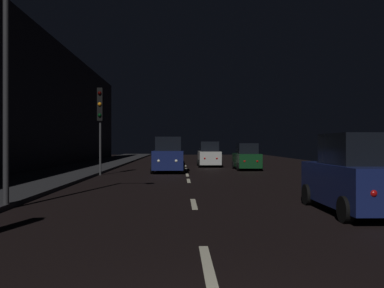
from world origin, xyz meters
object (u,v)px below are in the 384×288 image
at_px(car_approaching_headlights, 168,156).
at_px(car_parked_right_near, 357,177).
at_px(traffic_light_far_left, 100,112).
at_px(car_parked_right_far, 247,158).
at_px(car_distant_taillights, 209,155).
at_px(streetlamp_overhead, 22,29).

xyz_separation_m(car_approaching_headlights, car_parked_right_near, (5.39, -16.03, -0.08)).
bearing_deg(car_parked_right_near, traffic_light_far_left, 34.53).
bearing_deg(traffic_light_far_left, car_parked_right_far, 117.83).
height_order(traffic_light_far_left, car_distant_taillights, traffic_light_far_left).
xyz_separation_m(traffic_light_far_left, car_distant_taillights, (6.92, 9.03, -2.76)).
height_order(streetlamp_overhead, car_approaching_headlights, streetlamp_overhead).
distance_m(traffic_light_far_left, car_parked_right_far, 10.81).
bearing_deg(streetlamp_overhead, traffic_light_far_left, 91.10).
xyz_separation_m(traffic_light_far_left, car_parked_right_far, (9.26, 4.82, -2.83)).
relative_size(car_approaching_headlights, car_distant_taillights, 1.13).
distance_m(streetlamp_overhead, car_parked_right_near, 9.92).
bearing_deg(car_distant_taillights, streetlamp_overhead, 162.84).
bearing_deg(traffic_light_far_left, car_distant_taillights, 142.89).
bearing_deg(car_parked_right_near, car_distant_taillights, 5.95).
height_order(car_approaching_headlights, car_parked_right_near, car_approaching_headlights).
relative_size(streetlamp_overhead, car_parked_right_near, 1.84).
relative_size(car_parked_right_near, car_distant_taillights, 1.05).
bearing_deg(car_approaching_headlights, streetlamp_overhead, -13.43).
relative_size(streetlamp_overhead, car_approaching_headlights, 1.70).
height_order(car_parked_right_far, car_distant_taillights, car_distant_taillights).
height_order(streetlamp_overhead, car_parked_right_near, streetlamp_overhead).
xyz_separation_m(car_approaching_headlights, car_parked_right_far, (5.39, 2.24, -0.18)).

